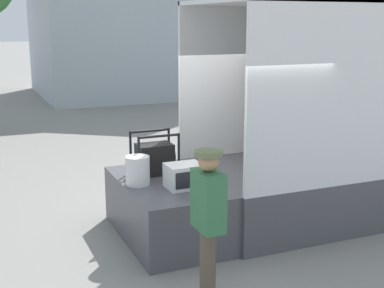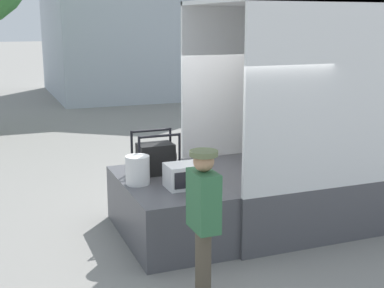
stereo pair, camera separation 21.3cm
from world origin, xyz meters
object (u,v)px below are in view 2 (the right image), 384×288
portable_generator (157,158)px  orange_bucket (138,170)px  microwave (184,176)px  worker_person (203,210)px

portable_generator → orange_bucket: portable_generator is taller
portable_generator → orange_bucket: (-0.40, -0.42, -0.04)m
microwave → portable_generator: (-0.13, 0.79, 0.07)m
portable_generator → worker_person: (-0.18, -2.25, -0.02)m
microwave → worker_person: (-0.32, -1.46, 0.05)m
portable_generator → microwave: bearing=-80.5°
worker_person → portable_generator: bearing=85.3°
portable_generator → worker_person: bearing=-94.7°
microwave → portable_generator: size_ratio=0.75×
portable_generator → orange_bucket: 0.58m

